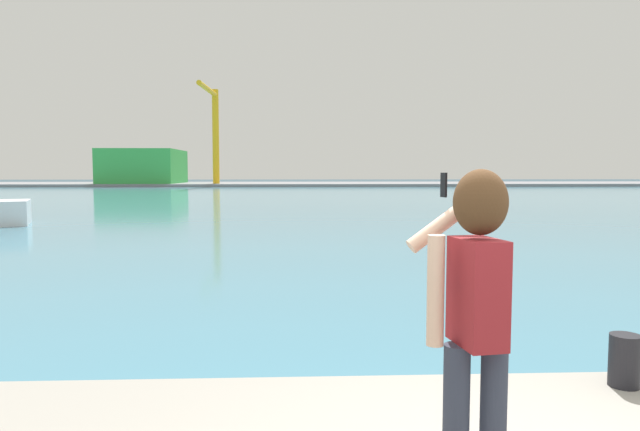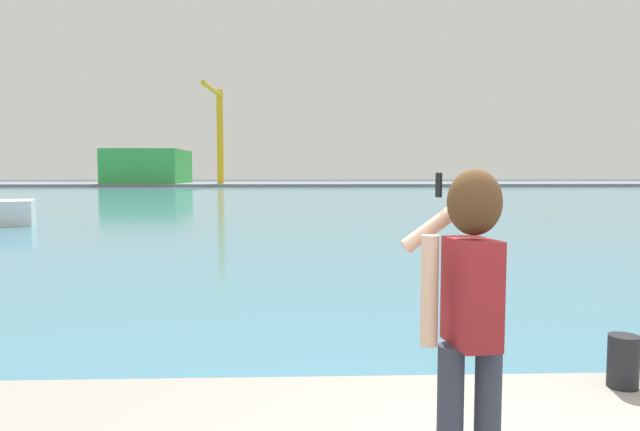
% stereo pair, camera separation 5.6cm
% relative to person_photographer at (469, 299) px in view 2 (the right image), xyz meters
% --- Properties ---
extents(ground_plane, '(220.00, 220.00, 0.00)m').
position_rel_person_photographer_xyz_m(ground_plane, '(0.38, 49.79, -1.69)').
color(ground_plane, '#334751').
extents(harbor_water, '(140.00, 100.00, 0.02)m').
position_rel_person_photographer_xyz_m(harbor_water, '(0.38, 51.79, -1.68)').
color(harbor_water, teal).
rests_on(harbor_water, ground_plane).
extents(far_shore_dock, '(140.00, 20.00, 0.44)m').
position_rel_person_photographer_xyz_m(far_shore_dock, '(0.38, 91.79, -1.47)').
color(far_shore_dock, gray).
rests_on(far_shore_dock, ground_plane).
extents(person_photographer, '(0.53, 0.55, 1.74)m').
position_rel_person_photographer_xyz_m(person_photographer, '(0.00, 0.00, 0.00)').
color(person_photographer, '#2D3342').
rests_on(person_photographer, quay_promenade).
extents(harbor_bollard, '(0.24, 0.24, 0.42)m').
position_rel_person_photographer_xyz_m(harbor_bollard, '(1.71, 1.47, -0.85)').
color(harbor_bollard, black).
rests_on(harbor_bollard, quay_promenade).
extents(warehouse_left, '(11.46, 13.75, 5.34)m').
position_rel_person_photographer_xyz_m(warehouse_left, '(-25.22, 90.44, 1.42)').
color(warehouse_left, green).
rests_on(warehouse_left, far_shore_dock).
extents(port_crane, '(1.30, 12.54, 14.30)m').
position_rel_person_photographer_xyz_m(port_crane, '(-13.05, 83.78, 7.75)').
color(port_crane, yellow).
rests_on(port_crane, far_shore_dock).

